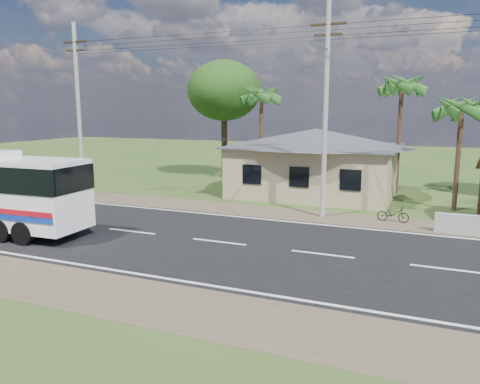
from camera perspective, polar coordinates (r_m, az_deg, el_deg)
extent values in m
plane|color=#294418|center=(20.24, -2.57, -6.14)|extent=(120.00, 120.00, 0.00)
cube|color=black|center=(20.24, -2.57, -6.11)|extent=(120.00, 10.00, 0.02)
cube|color=brown|center=(26.08, 3.55, -2.45)|extent=(120.00, 3.00, 0.01)
cube|color=brown|center=(14.96, -13.55, -12.37)|extent=(120.00, 3.00, 0.01)
cube|color=silver|center=(24.42, 2.15, -3.25)|extent=(120.00, 0.15, 0.01)
cube|color=silver|center=(16.33, -9.76, -10.22)|extent=(120.00, 0.15, 0.01)
cube|color=silver|center=(20.23, -2.58, -6.07)|extent=(120.00, 0.15, 0.01)
cube|color=tan|center=(31.68, 9.19, 2.59)|extent=(10.00, 8.00, 3.20)
cube|color=#4C4F54|center=(31.52, 9.27, 5.57)|extent=(10.60, 8.60, 0.10)
pyramid|color=#4C4F54|center=(31.45, 9.33, 7.66)|extent=(12.40, 10.00, 1.20)
cube|color=black|center=(28.75, 1.46, 2.17)|extent=(1.20, 0.08, 1.20)
cube|color=black|center=(27.81, 7.23, 1.82)|extent=(1.20, 0.08, 1.20)
cube|color=black|center=(27.18, 13.33, 1.44)|extent=(1.20, 0.08, 1.20)
cylinder|color=#372714|center=(28.29, 27.25, 0.10)|extent=(0.16, 0.16, 2.60)
cylinder|color=#9E9E99|center=(32.17, -19.07, 9.26)|extent=(0.26, 0.26, 11.00)
cube|color=#372714|center=(32.43, -19.52, 16.86)|extent=(1.80, 0.12, 0.12)
cube|color=#372714|center=(32.37, -19.47, 15.99)|extent=(1.40, 0.10, 0.10)
cylinder|color=#9E9E99|center=(24.64, 10.38, 9.56)|extent=(0.26, 0.26, 11.00)
cube|color=#372714|center=(24.99, 10.71, 19.46)|extent=(1.80, 0.12, 0.12)
cube|color=#372714|center=(24.91, 10.67, 18.33)|extent=(1.40, 0.10, 0.10)
cylinder|color=gray|center=(23.85, 10.08, 17.03)|extent=(0.08, 2.00, 0.08)
cube|color=gray|center=(22.89, 9.50, 17.35)|extent=(0.50, 0.18, 0.12)
cylinder|color=black|center=(27.80, -6.51, 18.18)|extent=(16.00, 0.02, 0.02)
cylinder|color=#47301E|center=(28.70, 25.03, 3.83)|extent=(0.28, 0.28, 6.00)
cylinder|color=#47301E|center=(33.19, 18.80, 6.25)|extent=(0.28, 0.28, 7.50)
cylinder|color=#47301E|center=(35.82, 2.59, 6.61)|extent=(0.28, 0.28, 7.00)
cylinder|color=#47301E|center=(39.23, -1.92, 6.14)|extent=(0.50, 0.50, 5.95)
ellipsoid|color=#14340E|center=(39.16, -1.96, 12.25)|extent=(6.00, 6.00, 4.92)
cylinder|color=black|center=(22.57, -27.10, -4.22)|extent=(1.02, 0.39, 1.01)
cylinder|color=black|center=(24.14, -23.05, -3.05)|extent=(1.02, 0.39, 1.01)
cylinder|color=black|center=(21.71, -24.92, -4.59)|extent=(1.02, 0.39, 1.01)
cylinder|color=black|center=(23.34, -20.88, -3.33)|extent=(1.02, 0.39, 1.01)
imported|color=black|center=(24.95, 18.15, -2.55)|extent=(1.62, 0.69, 0.83)
imported|color=#333336|center=(31.81, -25.05, 0.26)|extent=(2.54, 4.66, 1.50)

